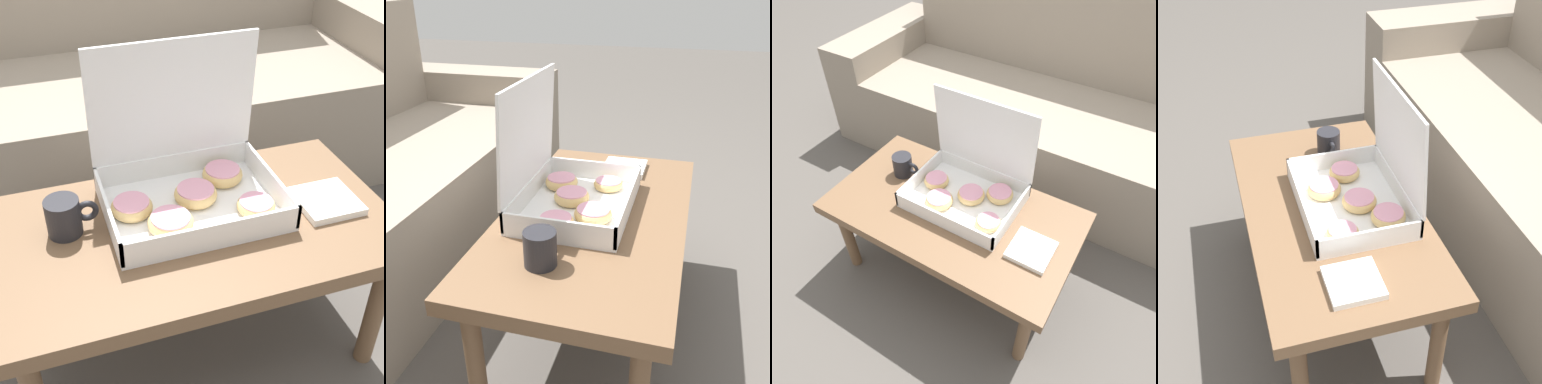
# 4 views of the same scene
# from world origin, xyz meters

# --- Properties ---
(ground_plane) EXTENTS (12.00, 12.00, 0.00)m
(ground_plane) POSITION_xyz_m (0.00, 0.00, 0.00)
(ground_plane) COLOR #514C47
(coffee_table) EXTENTS (0.91, 0.50, 0.39)m
(coffee_table) POSITION_xyz_m (0.00, -0.11, 0.35)
(coffee_table) COLOR brown
(coffee_table) RESTS_ON ground_plane
(pastry_box) EXTENTS (0.40, 0.30, 0.36)m
(pastry_box) POSITION_xyz_m (0.02, -0.02, 0.45)
(pastry_box) COLOR white
(pastry_box) RESTS_ON coffee_table
(coffee_mug) EXTENTS (0.11, 0.08, 0.09)m
(coffee_mug) POSITION_xyz_m (-0.27, -0.05, 0.43)
(coffee_mug) COLOR #232328
(coffee_mug) RESTS_ON coffee_table
(napkin_stack) EXTENTS (0.14, 0.14, 0.02)m
(napkin_stack) POSITION_xyz_m (0.32, -0.13, 0.40)
(napkin_stack) COLOR white
(napkin_stack) RESTS_ON coffee_table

